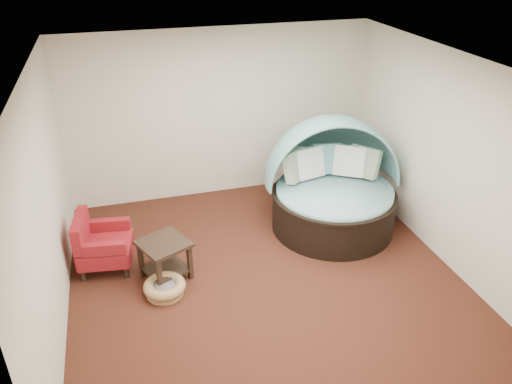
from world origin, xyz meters
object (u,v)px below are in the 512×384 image
object	(u,v)px
pet_basket	(165,287)
side_table	(165,255)
red_armchair	(101,244)
canopy_daybed	(333,178)

from	to	relation	value
pet_basket	side_table	size ratio (longest dim) A/B	0.87
side_table	red_armchair	bearing A→B (deg)	149.80
canopy_daybed	red_armchair	size ratio (longest dim) A/B	2.70
red_armchair	side_table	world-z (taller)	red_armchair
red_armchair	side_table	distance (m)	0.92
canopy_daybed	pet_basket	bearing A→B (deg)	-150.79
canopy_daybed	pet_basket	size ratio (longest dim) A/B	3.31
canopy_daybed	pet_basket	distance (m)	2.96
canopy_daybed	red_armchair	bearing A→B (deg)	-167.81
pet_basket	red_armchair	world-z (taller)	red_armchair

